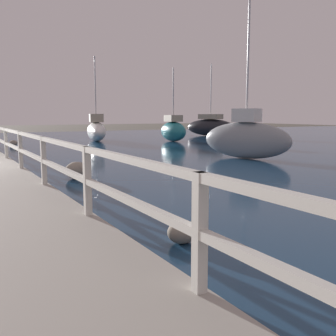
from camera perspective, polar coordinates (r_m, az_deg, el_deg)
name	(u,v)px	position (r m, az deg, el deg)	size (l,w,h in m)	color
railing	(12,140)	(13.04, -21.68, 3.77)	(0.10, 32.50, 1.02)	silver
boulder_far_strip	(77,170)	(11.61, -13.12, -0.31)	(0.65, 0.58, 0.49)	gray
boulder_downstream	(182,232)	(5.69, 2.06, -9.28)	(0.44, 0.39, 0.33)	gray
boulder_near_dock	(13,143)	(24.62, -21.51, 3.36)	(0.48, 0.43, 0.36)	gray
sailboat_black	(210,127)	(34.28, 6.17, 6.00)	(3.00, 5.07, 6.10)	black
sailboat_gray	(246,138)	(16.74, 11.26, 4.25)	(2.20, 4.16, 6.58)	gray
sailboat_white	(96,130)	(28.10, -10.37, 5.48)	(2.80, 6.00, 5.79)	white
sailboat_teal	(173,130)	(27.16, 0.76, 5.52)	(1.50, 3.12, 4.96)	#1E707A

